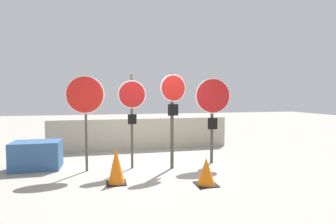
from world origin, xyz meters
The scene contains 9 objects.
ground_plane centered at (0.00, 0.00, 0.00)m, with size 40.00×40.00×0.00m, color gray.
fence_back centered at (0.00, 2.35, 0.52)m, with size 6.02×0.12×1.05m.
stop_sign_0 centered at (-1.63, 0.06, 1.71)m, with size 0.90×0.17×2.29m.
stop_sign_1 centered at (-0.53, 0.07, 1.63)m, with size 0.70×0.14×2.34m.
stop_sign_2 centered at (0.45, -0.15, 1.62)m, with size 0.67×0.19×2.37m.
stop_sign_3 centered at (1.62, 0.13, 1.59)m, with size 0.94×0.19×2.29m.
traffic_cone_0 centered at (-0.97, -0.98, 0.37)m, with size 0.40×0.40×0.75m.
traffic_cone_1 centered at (0.81, -1.48, 0.27)m, with size 0.43×0.43×0.56m.
storage_crate centered at (-2.85, 0.58, 0.35)m, with size 1.12×0.74×0.69m.
Camera 1 is at (-1.15, -6.40, 1.81)m, focal length 28.00 mm.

